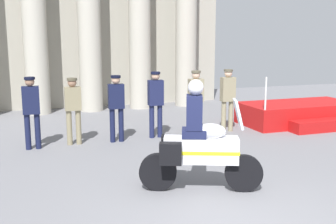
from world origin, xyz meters
TOP-DOWN VIEW (x-y plane):
  - reviewing_stand at (5.21, 5.42)m, footprint 3.48×2.17m
  - officer_in_row_0 at (-2.46, 5.09)m, footprint 0.39×0.24m
  - officer_in_row_1 at (-1.50, 5.20)m, footprint 0.39×0.24m
  - officer_in_row_2 at (-0.47, 5.12)m, footprint 0.39×0.24m
  - officer_in_row_3 at (0.59, 5.23)m, footprint 0.39×0.24m
  - officer_in_row_4 at (1.65, 5.10)m, footprint 0.39×0.24m
  - officer_in_row_5 at (2.67, 5.25)m, footprint 0.39×0.24m
  - motorcycle_with_rider at (0.10, 1.40)m, footprint 1.98×1.02m

SIDE VIEW (x-z plane):
  - reviewing_stand at x=5.21m, z-range -0.46..1.07m
  - motorcycle_with_rider at x=0.10m, z-range -0.16..1.74m
  - officer_in_row_1 at x=-1.50m, z-range 0.15..1.77m
  - officer_in_row_2 at x=-0.47m, z-range 0.15..1.81m
  - officer_in_row_0 at x=-2.46m, z-range 0.15..1.84m
  - officer_in_row_3 at x=0.59m, z-range 0.15..1.87m
  - officer_in_row_5 at x=2.67m, z-range 0.15..1.88m
  - officer_in_row_4 at x=1.65m, z-range 0.16..1.88m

